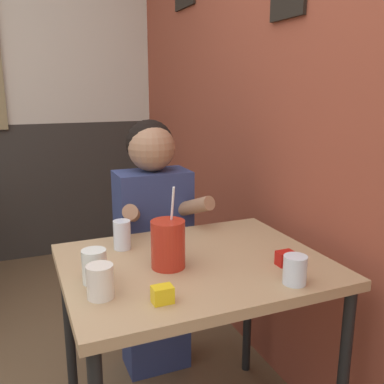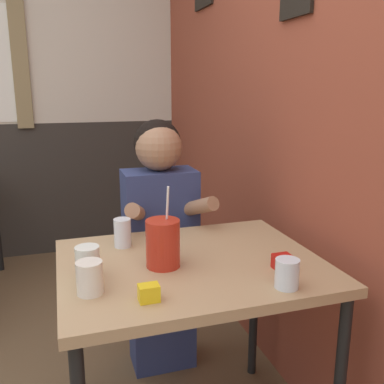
{
  "view_description": "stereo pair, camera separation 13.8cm",
  "coord_description": "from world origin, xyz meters",
  "views": [
    {
      "loc": [
        0.3,
        -1.03,
        1.38
      ],
      "look_at": [
        0.91,
        0.42,
        0.99
      ],
      "focal_mm": 40.0,
      "sensor_mm": 36.0,
      "label": 1
    },
    {
      "loc": [
        0.43,
        -1.08,
        1.38
      ],
      "look_at": [
        0.91,
        0.42,
        0.99
      ],
      "focal_mm": 40.0,
      "sensor_mm": 36.0,
      "label": 2
    }
  ],
  "objects": [
    {
      "name": "glass_far_side",
      "position": [
        0.49,
        0.13,
        0.83
      ],
      "size": [
        0.08,
        0.08,
        0.1
      ],
      "color": "silver",
      "rests_on": "main_table"
    },
    {
      "name": "person_seated",
      "position": [
        0.87,
        0.81,
        0.67
      ],
      "size": [
        0.42,
        0.41,
        1.24
      ],
      "color": "navy",
      "rests_on": "ground_plane"
    },
    {
      "name": "glass_by_brick",
      "position": [
        1.07,
        -0.01,
        0.82
      ],
      "size": [
        0.07,
        0.07,
        0.09
      ],
      "color": "silver",
      "rests_on": "main_table"
    },
    {
      "name": "condiment_ketchup",
      "position": [
        1.13,
        0.12,
        0.8
      ],
      "size": [
        0.06,
        0.04,
        0.05
      ],
      "color": "#B7140F",
      "rests_on": "main_table"
    },
    {
      "name": "main_table",
      "position": [
        0.86,
        0.27,
        0.7
      ],
      "size": [
        0.92,
        0.73,
        0.78
      ],
      "color": "tan",
      "rests_on": "ground_plane"
    },
    {
      "name": "cocktail_pitcher",
      "position": [
        0.75,
        0.26,
        0.86
      ],
      "size": [
        0.12,
        0.12,
        0.28
      ],
      "color": "#B22819",
      "rests_on": "main_table"
    },
    {
      "name": "brick_wall_right",
      "position": [
        1.43,
        1.28,
        1.35
      ],
      "size": [
        0.08,
        4.57,
        2.7
      ],
      "color": "brown",
      "rests_on": "ground_plane"
    },
    {
      "name": "condiment_mustard",
      "position": [
        0.65,
        0.03,
        0.8
      ],
      "size": [
        0.06,
        0.04,
        0.05
      ],
      "color": "yellow",
      "rests_on": "main_table"
    },
    {
      "name": "glass_near_pitcher",
      "position": [
        0.65,
        0.49,
        0.83
      ],
      "size": [
        0.07,
        0.07,
        0.11
      ],
      "color": "silver",
      "rests_on": "main_table"
    },
    {
      "name": "glass_center",
      "position": [
        0.5,
        0.23,
        0.83
      ],
      "size": [
        0.08,
        0.08,
        0.11
      ],
      "color": "silver",
      "rests_on": "main_table"
    }
  ]
}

